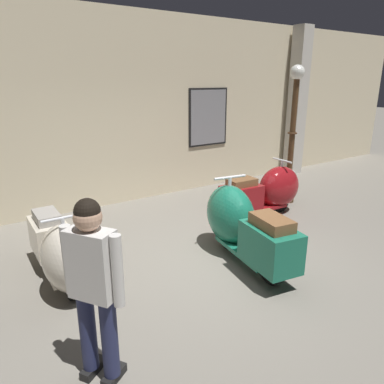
% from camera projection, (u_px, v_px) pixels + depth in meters
% --- Properties ---
extents(ground_plane, '(60.00, 60.00, 0.00)m').
position_uv_depth(ground_plane, '(222.00, 266.00, 4.90)').
color(ground_plane, slate).
extents(showroom_back_wall, '(18.00, 0.63, 3.69)m').
position_uv_depth(showroom_back_wall, '(126.00, 110.00, 7.07)').
color(showroom_back_wall, beige).
rests_on(showroom_back_wall, ground).
extents(scooter_0, '(0.54, 1.65, 1.00)m').
position_uv_depth(scooter_0, '(61.00, 252.00, 4.30)').
color(scooter_0, black).
rests_on(scooter_0, ground).
extents(scooter_1, '(0.82, 1.90, 1.12)m').
position_uv_depth(scooter_1, '(241.00, 224.00, 4.97)').
color(scooter_1, black).
rests_on(scooter_1, ground).
extents(scooter_2, '(1.70, 0.58, 1.03)m').
position_uv_depth(scooter_2, '(268.00, 191.00, 6.60)').
color(scooter_2, black).
rests_on(scooter_2, ground).
extents(lamppost, '(0.28, 0.28, 2.69)m').
position_uv_depth(lamppost, '(292.00, 132.00, 7.06)').
color(lamppost, '#472D19').
rests_on(lamppost, ground).
extents(visitor_0, '(0.39, 0.47, 1.61)m').
position_uv_depth(visitor_0, '(94.00, 281.00, 2.79)').
color(visitor_0, black).
rests_on(visitor_0, ground).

